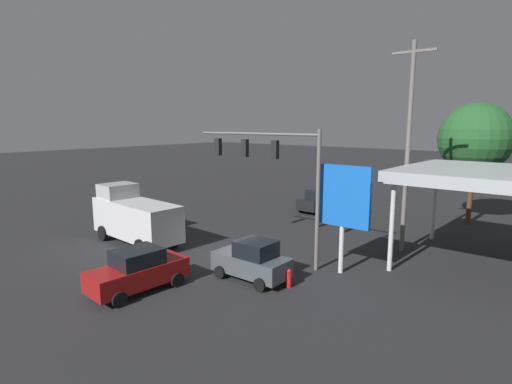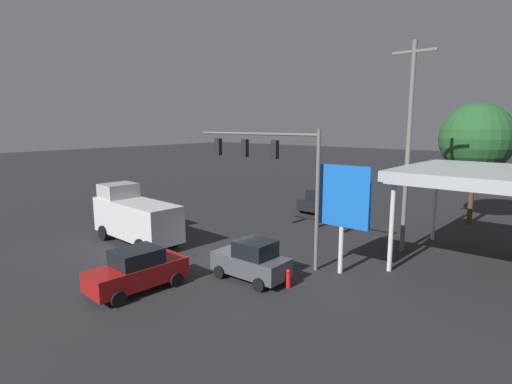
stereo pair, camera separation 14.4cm
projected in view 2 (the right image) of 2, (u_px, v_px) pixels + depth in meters
name	position (u px, v px, depth m)	size (l,w,h in m)	color
ground_plane	(233.00, 257.00, 22.61)	(200.00, 200.00, 0.00)	#262628
traffic_signal_assembly	(270.00, 162.00, 21.62)	(8.28, 0.43, 7.19)	slate
utility_pole	(408.00, 145.00, 22.54)	(2.40, 0.26, 11.93)	slate
price_sign	(343.00, 199.00, 19.54)	(2.83, 0.27, 5.46)	silver
hatchback_crossing	(252.00, 261.00, 19.16)	(3.81, 1.99, 1.97)	#474C51
sedan_waiting	(137.00, 270.00, 17.92)	(2.29, 4.51, 1.93)	maroon
sedan_far	(320.00, 200.00, 34.24)	(2.09, 4.41, 1.93)	black
delivery_truck	(135.00, 216.00, 25.01)	(6.91, 2.83, 3.58)	silver
street_tree	(477.00, 139.00, 29.02)	(5.14, 5.14, 8.95)	#4C331E
fire_hydrant	(288.00, 278.00, 18.29)	(0.24, 0.24, 0.88)	red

